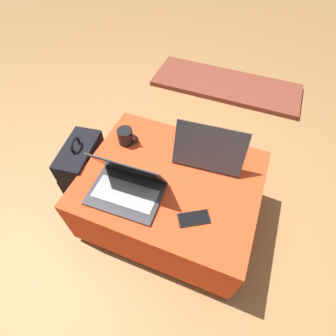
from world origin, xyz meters
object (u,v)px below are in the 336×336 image
laptop_far (209,151)px  backpack (85,171)px  laptop_near (127,185)px  cell_phone (194,218)px  coffee_mug (126,136)px

laptop_far → backpack: (-0.73, -0.23, -0.26)m
laptop_near → laptop_far: bearing=46.7°
cell_phone → backpack: 0.82m
cell_phone → backpack: size_ratio=0.33×
laptop_near → coffee_mug: (-0.16, 0.31, -0.00)m
laptop_far → backpack: bearing=12.8°
cell_phone → coffee_mug: coffee_mug is taller
laptop_near → laptop_far: size_ratio=0.96×
backpack → cell_phone: bearing=69.4°
laptop_far → cell_phone: bearing=91.7°
laptop_far → cell_phone: (0.04, -0.39, -0.05)m
backpack → coffee_mug: same height
laptop_far → cell_phone: size_ratio=2.34×
cell_phone → coffee_mug: size_ratio=1.30×
laptop_near → backpack: laptop_near is taller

